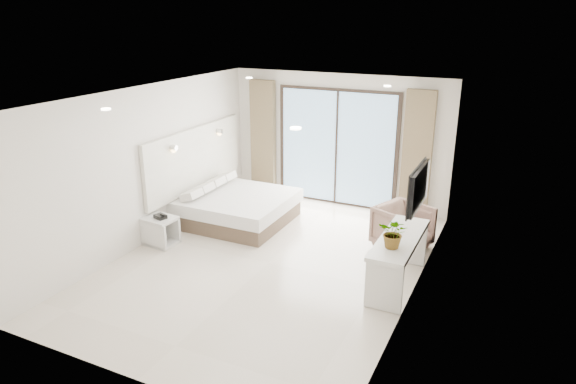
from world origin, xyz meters
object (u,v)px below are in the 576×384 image
(console_desk, at_px, (399,250))
(armchair, at_px, (403,225))
(bed, at_px, (237,208))
(nightstand, at_px, (160,231))

(console_desk, distance_m, armchair, 1.36)
(bed, distance_m, console_desk, 3.57)
(bed, height_order, nightstand, bed)
(nightstand, bearing_deg, bed, 70.20)
(nightstand, distance_m, armchair, 4.17)
(bed, bearing_deg, armchair, 4.05)
(bed, distance_m, armchair, 3.16)
(console_desk, height_order, armchair, armchair)
(bed, xyz_separation_m, armchair, (3.14, 0.22, 0.13))
(nightstand, relative_size, armchair, 0.70)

